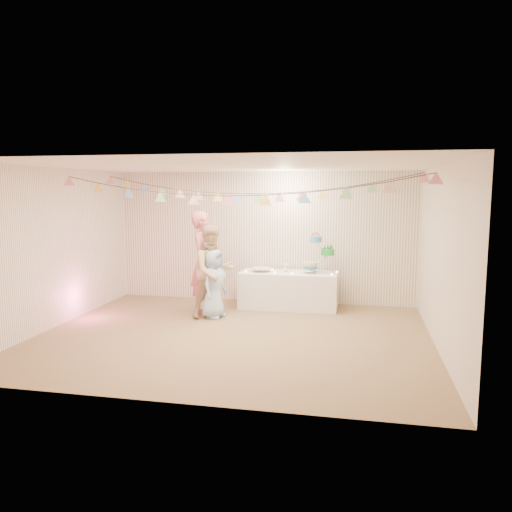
% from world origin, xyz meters
% --- Properties ---
extents(floor, '(6.00, 6.00, 0.00)m').
position_xyz_m(floor, '(0.00, 0.00, 0.00)').
color(floor, brown).
rests_on(floor, ground).
extents(ceiling, '(6.00, 6.00, 0.00)m').
position_xyz_m(ceiling, '(0.00, 0.00, 2.60)').
color(ceiling, white).
rests_on(ceiling, ground).
extents(back_wall, '(6.00, 6.00, 0.00)m').
position_xyz_m(back_wall, '(0.00, 2.50, 1.30)').
color(back_wall, white).
rests_on(back_wall, ground).
extents(front_wall, '(6.00, 6.00, 0.00)m').
position_xyz_m(front_wall, '(0.00, -2.50, 1.30)').
color(front_wall, white).
rests_on(front_wall, ground).
extents(left_wall, '(5.00, 5.00, 0.00)m').
position_xyz_m(left_wall, '(-3.00, 0.00, 1.30)').
color(left_wall, white).
rests_on(left_wall, ground).
extents(right_wall, '(5.00, 5.00, 0.00)m').
position_xyz_m(right_wall, '(3.00, 0.00, 1.30)').
color(right_wall, white).
rests_on(right_wall, ground).
extents(table, '(1.84, 0.74, 0.69)m').
position_xyz_m(table, '(0.59, 2.01, 0.35)').
color(table, white).
rests_on(table, floor).
extents(cake_stand, '(0.64, 0.38, 0.71)m').
position_xyz_m(cake_stand, '(1.14, 2.06, 1.11)').
color(cake_stand, silver).
rests_on(cake_stand, table).
extents(cake_bottom, '(0.31, 0.31, 0.15)m').
position_xyz_m(cake_bottom, '(0.99, 2.00, 0.84)').
color(cake_bottom, teal).
rests_on(cake_bottom, cake_stand).
extents(cake_middle, '(0.27, 0.27, 0.22)m').
position_xyz_m(cake_middle, '(1.32, 2.15, 1.11)').
color(cake_middle, green).
rests_on(cake_middle, cake_stand).
extents(cake_top_tier, '(0.25, 0.25, 0.19)m').
position_xyz_m(cake_top_tier, '(1.08, 2.03, 1.38)').
color(cake_top_tier, '#4396D4').
rests_on(cake_top_tier, cake_stand).
extents(platter, '(0.38, 0.38, 0.02)m').
position_xyz_m(platter, '(0.06, 1.96, 0.76)').
color(platter, white).
rests_on(platter, table).
extents(posy, '(0.14, 0.14, 0.16)m').
position_xyz_m(posy, '(0.51, 2.06, 0.83)').
color(posy, white).
rests_on(posy, table).
extents(person_adult_a, '(0.49, 0.71, 1.86)m').
position_xyz_m(person_adult_a, '(-0.89, 1.38, 0.93)').
color(person_adult_a, '#C4666D').
rests_on(person_adult_a, floor).
extents(person_adult_b, '(1.00, 0.99, 1.63)m').
position_xyz_m(person_adult_b, '(-0.62, 1.08, 0.82)').
color(person_adult_b, tan).
rests_on(person_adult_b, floor).
extents(person_child, '(0.52, 0.67, 1.22)m').
position_xyz_m(person_child, '(-0.60, 1.03, 0.61)').
color(person_child, '#A5C8EA').
rests_on(person_child, floor).
extents(bunting_back, '(5.60, 1.10, 0.40)m').
position_xyz_m(bunting_back, '(0.00, 1.10, 2.35)').
color(bunting_back, pink).
rests_on(bunting_back, ceiling).
extents(bunting_front, '(5.60, 0.90, 0.36)m').
position_xyz_m(bunting_front, '(0.00, -0.20, 2.32)').
color(bunting_front, '#72A5E5').
rests_on(bunting_front, ceiling).
extents(tealight_0, '(0.04, 0.04, 0.03)m').
position_xyz_m(tealight_0, '(-0.21, 1.86, 0.71)').
color(tealight_0, '#FFD88C').
rests_on(tealight_0, table).
extents(tealight_1, '(0.04, 0.04, 0.03)m').
position_xyz_m(tealight_1, '(0.24, 2.19, 0.71)').
color(tealight_1, '#FFD88C').
rests_on(tealight_1, table).
extents(tealight_2, '(0.04, 0.04, 0.03)m').
position_xyz_m(tealight_2, '(0.69, 1.79, 0.71)').
color(tealight_2, '#FFD88C').
rests_on(tealight_2, table).
extents(tealight_3, '(0.04, 0.04, 0.03)m').
position_xyz_m(tealight_3, '(0.94, 2.23, 0.71)').
color(tealight_3, '#FFD88C').
rests_on(tealight_3, table).
extents(tealight_4, '(0.04, 0.04, 0.03)m').
position_xyz_m(tealight_4, '(1.41, 1.83, 0.71)').
color(tealight_4, '#FFD88C').
rests_on(tealight_4, table).
extents(tealight_5, '(0.04, 0.04, 0.03)m').
position_xyz_m(tealight_5, '(1.49, 2.16, 0.71)').
color(tealight_5, '#FFD88C').
rests_on(tealight_5, table).
extents(tealight_6, '(0.04, 0.04, 0.03)m').
position_xyz_m(tealight_6, '(0.34, 1.87, 0.71)').
color(tealight_6, '#FFD88C').
rests_on(tealight_6, table).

